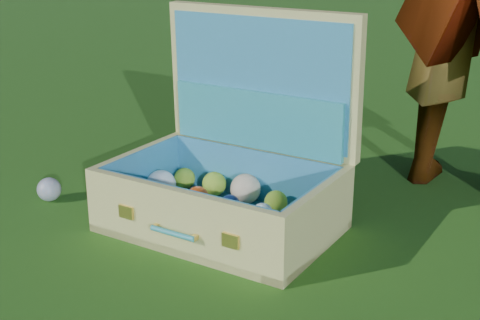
# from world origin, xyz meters

# --- Properties ---
(ground) EXTENTS (60.00, 60.00, 0.00)m
(ground) POSITION_xyz_m (0.00, 0.00, 0.00)
(ground) COLOR #215114
(ground) RESTS_ON ground
(stray_ball) EXTENTS (0.08, 0.08, 0.08)m
(stray_ball) POSITION_xyz_m (-0.52, -0.04, 0.04)
(stray_ball) COLOR #4683B7
(stray_ball) RESTS_ON ground
(suitcase) EXTENTS (0.69, 0.54, 0.61)m
(suitcase) POSITION_xyz_m (0.03, 0.22, 0.17)
(suitcase) COLOR #D3C972
(suitcase) RESTS_ON ground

